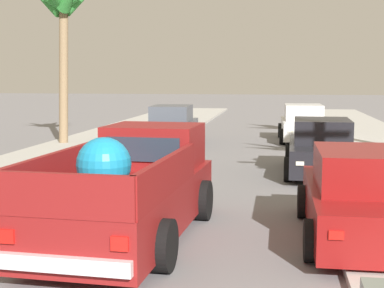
# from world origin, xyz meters

# --- Properties ---
(sidewalk_left) EXTENTS (5.00, 60.00, 0.12)m
(sidewalk_left) POSITION_xyz_m (-5.01, 12.00, 0.06)
(sidewalk_left) COLOR #B2AFA8
(sidewalk_left) RESTS_ON ground
(curb_left) EXTENTS (0.16, 60.00, 0.10)m
(curb_left) POSITION_xyz_m (-3.91, 12.00, 0.05)
(curb_left) COLOR silver
(curb_left) RESTS_ON ground
(curb_right) EXTENTS (0.16, 60.00, 0.10)m
(curb_right) POSITION_xyz_m (3.91, 12.00, 0.05)
(curb_right) COLOR silver
(curb_right) RESTS_ON ground
(pickup_truck) EXTENTS (2.42, 5.31, 1.83)m
(pickup_truck) POSITION_xyz_m (-0.88, 5.99, 0.80)
(pickup_truck) COLOR maroon
(pickup_truck) RESTS_ON ground
(car_left_near) EXTENTS (2.09, 4.29, 1.54)m
(car_left_near) POSITION_xyz_m (2.63, 20.81, 0.71)
(car_left_near) COLOR silver
(car_left_near) RESTS_ON ground
(car_right_near) EXTENTS (2.11, 4.30, 1.54)m
(car_right_near) POSITION_xyz_m (2.79, 12.76, 0.71)
(car_right_near) COLOR black
(car_right_near) RESTS_ON ground
(car_right_mid) EXTENTS (2.13, 4.31, 1.54)m
(car_right_mid) POSITION_xyz_m (-2.74, 19.21, 0.71)
(car_right_mid) COLOR #474C56
(car_right_mid) RESTS_ON ground
(car_right_far) EXTENTS (2.03, 4.26, 1.54)m
(car_right_far) POSITION_xyz_m (2.99, 6.38, 0.71)
(car_right_far) COLOR maroon
(car_right_far) RESTS_ON ground
(palm_tree_right_mid) EXTENTS (3.66, 3.35, 6.46)m
(palm_tree_right_mid) POSITION_xyz_m (-6.77, 17.98, 5.39)
(palm_tree_right_mid) COLOR #846B4C
(palm_tree_right_mid) RESTS_ON ground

